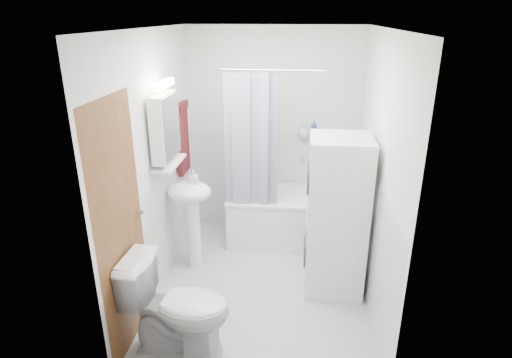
# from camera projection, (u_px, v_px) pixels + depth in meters

# --- Properties ---
(floor) EXTENTS (2.60, 2.60, 0.00)m
(floor) POSITION_uv_depth(u_px,v_px,m) (262.00, 283.00, 4.26)
(floor) COLOR #B9B9BE
(floor) RESTS_ON ground
(room_walls) EXTENTS (2.60, 2.60, 2.60)m
(room_walls) POSITION_uv_depth(u_px,v_px,m) (263.00, 139.00, 3.72)
(room_walls) COLOR silver
(room_walls) RESTS_ON ground
(wainscot) EXTENTS (1.98, 2.58, 2.58)m
(wainscot) POSITION_uv_depth(u_px,v_px,m) (265.00, 216.00, 4.31)
(wainscot) COLOR white
(wainscot) RESTS_ON ground
(door) EXTENTS (0.05, 2.00, 2.00)m
(door) POSITION_uv_depth(u_px,v_px,m) (141.00, 212.00, 3.48)
(door) COLOR brown
(door) RESTS_ON ground
(bathtub) EXTENTS (1.52, 0.72, 0.58)m
(bathtub) POSITION_uv_depth(u_px,v_px,m) (295.00, 215.00, 4.96)
(bathtub) COLOR white
(bathtub) RESTS_ON ground
(tub_spout) EXTENTS (0.04, 0.12, 0.04)m
(tub_spout) POSITION_uv_depth(u_px,v_px,m) (314.00, 159.00, 5.04)
(tub_spout) COLOR silver
(tub_spout) RESTS_ON room_walls
(curtain_rod) EXTENTS (1.70, 0.02, 0.02)m
(curtain_rod) POSITION_uv_depth(u_px,v_px,m) (300.00, 71.00, 4.08)
(curtain_rod) COLOR silver
(curtain_rod) RESTS_ON room_walls
(shower_curtain) EXTENTS (0.55, 0.02, 1.45)m
(shower_curtain) POSITION_uv_depth(u_px,v_px,m) (251.00, 145.00, 4.40)
(shower_curtain) COLOR #141646
(shower_curtain) RESTS_ON curtain_rod
(sink) EXTENTS (0.44, 0.37, 1.04)m
(sink) POSITION_uv_depth(u_px,v_px,m) (191.00, 205.00, 4.31)
(sink) COLOR white
(sink) RESTS_ON ground
(medicine_cabinet) EXTENTS (0.13, 0.50, 0.71)m
(medicine_cabinet) POSITION_uv_depth(u_px,v_px,m) (165.00, 125.00, 3.87)
(medicine_cabinet) COLOR white
(medicine_cabinet) RESTS_ON room_walls
(shelf) EXTENTS (0.18, 0.54, 0.02)m
(shelf) POSITION_uv_depth(u_px,v_px,m) (170.00, 163.00, 4.00)
(shelf) COLOR silver
(shelf) RESTS_ON room_walls
(shower_caddy) EXTENTS (0.22, 0.06, 0.02)m
(shower_caddy) POSITION_uv_depth(u_px,v_px,m) (320.00, 139.00, 4.93)
(shower_caddy) COLOR silver
(shower_caddy) RESTS_ON room_walls
(towel) EXTENTS (0.07, 0.32, 0.79)m
(towel) POSITION_uv_depth(u_px,v_px,m) (183.00, 137.00, 4.58)
(towel) COLOR #511A12
(towel) RESTS_ON room_walls
(washer_dryer) EXTENTS (0.55, 0.54, 1.52)m
(washer_dryer) POSITION_uv_depth(u_px,v_px,m) (336.00, 216.00, 3.95)
(washer_dryer) COLOR white
(washer_dryer) RESTS_ON ground
(toilet) EXTENTS (0.84, 0.51, 0.80)m
(toilet) POSITION_uv_depth(u_px,v_px,m) (178.00, 307.00, 3.29)
(toilet) COLOR white
(toilet) RESTS_ON ground
(soap_pump) EXTENTS (0.08, 0.17, 0.08)m
(soap_pump) POSITION_uv_depth(u_px,v_px,m) (194.00, 183.00, 4.22)
(soap_pump) COLOR gray
(soap_pump) RESTS_ON sink
(shelf_bottle) EXTENTS (0.07, 0.18, 0.07)m
(shelf_bottle) POSITION_uv_depth(u_px,v_px,m) (164.00, 163.00, 3.85)
(shelf_bottle) COLOR gray
(shelf_bottle) RESTS_ON shelf
(shelf_cup) EXTENTS (0.10, 0.09, 0.10)m
(shelf_cup) POSITION_uv_depth(u_px,v_px,m) (173.00, 153.00, 4.09)
(shelf_cup) COLOR gray
(shelf_cup) RESTS_ON shelf
(shampoo_a) EXTENTS (0.13, 0.17, 0.13)m
(shampoo_a) POSITION_uv_depth(u_px,v_px,m) (303.00, 133.00, 4.93)
(shampoo_a) COLOR gray
(shampoo_a) RESTS_ON shower_caddy
(shampoo_b) EXTENTS (0.08, 0.21, 0.08)m
(shampoo_b) POSITION_uv_depth(u_px,v_px,m) (314.00, 135.00, 4.92)
(shampoo_b) COLOR #283BA1
(shampoo_b) RESTS_ON shower_caddy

